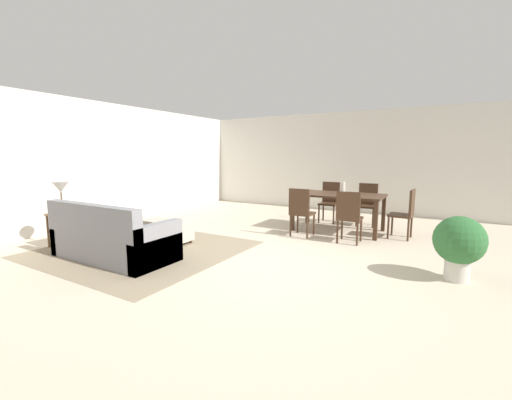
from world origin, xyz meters
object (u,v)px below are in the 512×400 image
object	(u,v)px
dining_chair_near_left	(301,209)
vase_centerpiece	(343,188)
dining_table	(338,198)
potted_plant	(459,243)
table_lamp	(61,188)
dining_chair_head_east	(406,211)
dining_chair_near_right	(349,214)
couch	(112,239)
dining_chair_far_right	(367,202)
side_table	(63,220)
dining_chair_far_left	(330,200)
ottoman_table	(166,230)

from	to	relation	value
dining_chair_near_left	vase_centerpiece	size ratio (longest dim) A/B	3.69
dining_table	dining_chair_near_left	distance (m)	0.97
dining_table	vase_centerpiece	world-z (taller)	vase_centerpiece
dining_chair_near_left	potted_plant	distance (m)	2.74
table_lamp	dining_chair_near_left	bearing A→B (deg)	40.14
dining_chair_head_east	potted_plant	bearing A→B (deg)	-67.45
dining_chair_near_right	vase_centerpiece	world-z (taller)	vase_centerpiece
table_lamp	dining_chair_near_right	distance (m)	4.87
couch	dining_chair_near_left	size ratio (longest dim) A/B	2.08
dining_table	dining_chair_far_right	size ratio (longest dim) A/B	1.91
dining_table	side_table	bearing A→B (deg)	-135.99
side_table	dining_chair_head_east	bearing A→B (deg)	35.53
dining_chair_near_right	dining_chair_far_right	distance (m)	1.73
dining_chair_near_left	vase_centerpiece	distance (m)	1.05
couch	dining_chair_far_left	xyz separation A→B (m)	(1.94, 4.31, 0.22)
dining_chair_near_right	dining_chair_head_east	world-z (taller)	same
dining_chair_far_left	table_lamp	bearing A→B (deg)	-126.56
dining_chair_near_right	dining_chair_far_right	world-z (taller)	same
ottoman_table	side_table	xyz separation A→B (m)	(-1.27, -1.06, 0.23)
side_table	vase_centerpiece	xyz separation A→B (m)	(3.72, 3.47, 0.43)
dining_chair_head_east	vase_centerpiece	bearing A→B (deg)	-179.19
couch	dining_chair_near_right	size ratio (longest dim) A/B	2.08
dining_table	dining_chair_near_left	bearing A→B (deg)	-119.00
dining_table	potted_plant	world-z (taller)	potted_plant
couch	dining_chair_far_right	xyz separation A→B (m)	(2.77, 4.36, 0.22)
side_table	dining_chair_far_left	world-z (taller)	dining_chair_far_left
ottoman_table	potted_plant	world-z (taller)	potted_plant
dining_table	potted_plant	distance (m)	2.81
table_lamp	dining_chair_head_east	distance (m)	6.02
dining_chair_far_right	vase_centerpiece	bearing A→B (deg)	-109.08
ottoman_table	dining_chair_near_right	world-z (taller)	dining_chair_near_right
couch	potted_plant	size ratio (longest dim) A/B	2.39
couch	ottoman_table	world-z (taller)	couch
ottoman_table	table_lamp	bearing A→B (deg)	-140.12
dining_chair_head_east	ottoman_table	bearing A→B (deg)	-146.13
side_table	dining_chair_near_left	bearing A→B (deg)	40.14
dining_table	dining_chair_head_east	bearing A→B (deg)	-0.52
ottoman_table	dining_chair_head_east	distance (m)	4.36
ottoman_table	side_table	size ratio (longest dim) A/B	1.60
dining_chair_far_right	dining_chair_far_left	bearing A→B (deg)	-176.52
dining_chair_far_left	dining_chair_head_east	xyz separation A→B (m)	(1.69, -0.82, 0.00)
couch	vase_centerpiece	world-z (taller)	vase_centerpiece
dining_chair_far_right	vase_centerpiece	size ratio (longest dim) A/B	3.69
dining_chair_near_right	dining_chair_far_right	size ratio (longest dim) A/B	1.00
table_lamp	vase_centerpiece	distance (m)	5.09
ottoman_table	dining_chair_far_right	size ratio (longest dim) A/B	1.01
couch	ottoman_table	bearing A→B (deg)	89.08
dining_table	dining_chair_near_left	world-z (taller)	dining_chair_near_left
table_lamp	dining_chair_head_east	world-z (taller)	table_lamp
side_table	dining_chair_far_right	bearing A→B (deg)	47.28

